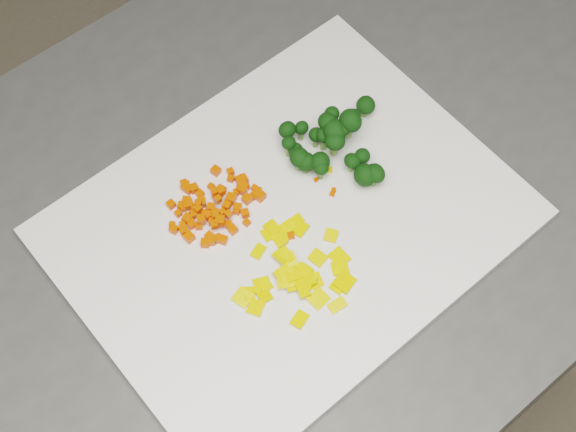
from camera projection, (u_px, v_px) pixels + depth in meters
counter_block at (293, 319)px, 1.32m from camera, size 1.01×0.72×0.90m
cutting_board at (288, 223)px, 0.89m from camera, size 0.49×0.39×0.01m
carrot_pile at (217, 205)px, 0.87m from camera, size 0.11×0.11×0.03m
pepper_pile at (293, 271)px, 0.84m from camera, size 0.12×0.12×0.02m
broccoli_pile at (342, 130)px, 0.90m from camera, size 0.13×0.13×0.06m
carrot_cube_0 at (255, 188)px, 0.90m from camera, size 0.01×0.01×0.01m
carrot_cube_1 at (216, 213)px, 0.87m from camera, size 0.01×0.01×0.01m
carrot_cube_2 at (222, 212)px, 0.87m from camera, size 0.01×0.01×0.01m
carrot_cube_3 at (221, 190)px, 0.89m from camera, size 0.01×0.01×0.01m
carrot_cube_4 at (228, 225)px, 0.87m from camera, size 0.01×0.01×0.01m
carrot_cube_5 at (192, 224)px, 0.87m from camera, size 0.01×0.01×0.01m
carrot_cube_6 at (196, 209)px, 0.88m from camera, size 0.01×0.01×0.01m
carrot_cube_7 at (216, 220)px, 0.88m from camera, size 0.01×0.01×0.01m
carrot_cube_8 at (228, 214)px, 0.87m from camera, size 0.01×0.01×0.01m
carrot_cube_9 at (208, 214)px, 0.88m from camera, size 0.01×0.01×0.01m
carrot_cube_10 at (205, 243)px, 0.86m from camera, size 0.01×0.01×0.01m
carrot_cube_11 at (231, 179)px, 0.90m from camera, size 0.01×0.01×0.01m
carrot_cube_12 at (214, 192)px, 0.89m from camera, size 0.01×0.01×0.01m
carrot_cube_13 at (233, 230)px, 0.87m from camera, size 0.01×0.01×0.01m
carrot_cube_14 at (178, 214)px, 0.88m from camera, size 0.01×0.01×0.01m
carrot_cube_15 at (172, 225)px, 0.87m from camera, size 0.01×0.01×0.01m
carrot_cube_16 at (211, 207)px, 0.88m from camera, size 0.01×0.01×0.01m
carrot_cube_17 at (216, 171)px, 0.90m from camera, size 0.01×0.01×0.01m
carrot_cube_18 at (240, 180)px, 0.90m from camera, size 0.01×0.01×0.01m
carrot_cube_19 at (243, 180)px, 0.90m from camera, size 0.01×0.01×0.01m
carrot_cube_20 at (229, 201)px, 0.89m from camera, size 0.01×0.01×0.01m
carrot_cube_21 at (201, 219)px, 0.87m from camera, size 0.01×0.01×0.01m
carrot_cube_22 at (198, 209)px, 0.88m from camera, size 0.01×0.01×0.01m
carrot_cube_23 at (230, 172)px, 0.91m from camera, size 0.01×0.01×0.01m
carrot_cube_24 at (247, 223)px, 0.88m from camera, size 0.01×0.01×0.01m
carrot_cube_25 at (182, 225)px, 0.87m from camera, size 0.01×0.01×0.01m
carrot_cube_26 at (236, 192)px, 0.89m from camera, size 0.01×0.01×0.01m
carrot_cube_27 at (217, 199)px, 0.89m from camera, size 0.01×0.01×0.01m
carrot_cube_28 at (171, 205)px, 0.89m from camera, size 0.01×0.01×0.01m
carrot_cube_29 at (186, 187)px, 0.90m from camera, size 0.01×0.01×0.01m
carrot_cube_30 at (195, 214)px, 0.88m from camera, size 0.01×0.01×0.01m
carrot_cube_31 at (211, 187)px, 0.90m from camera, size 0.01×0.01×0.01m
carrot_cube_32 at (220, 221)px, 0.86m from camera, size 0.01×0.01×0.01m
carrot_cube_33 at (221, 191)px, 0.88m from camera, size 0.01×0.01×0.01m
carrot_cube_34 at (186, 201)px, 0.89m from camera, size 0.01×0.01×0.01m
carrot_cube_35 at (243, 187)px, 0.89m from camera, size 0.01×0.01×0.01m
carrot_cube_36 at (174, 229)px, 0.87m from camera, size 0.01×0.01×0.01m
carrot_cube_37 at (223, 240)px, 0.86m from camera, size 0.01×0.01×0.01m
carrot_cube_38 at (184, 231)px, 0.87m from camera, size 0.01×0.01×0.01m
carrot_cube_39 at (186, 185)px, 0.90m from camera, size 0.01×0.01×0.01m
carrot_cube_40 at (216, 215)px, 0.88m from camera, size 0.01×0.01×0.01m
carrot_cube_41 at (231, 199)px, 0.89m from camera, size 0.01×0.01×0.01m
carrot_cube_42 at (214, 214)px, 0.88m from camera, size 0.01×0.01×0.01m
carrot_cube_43 at (214, 225)px, 0.86m from camera, size 0.01×0.01×0.01m
carrot_cube_44 at (202, 203)px, 0.89m from camera, size 0.01×0.01×0.01m
carrot_cube_45 at (256, 195)px, 0.89m from camera, size 0.01×0.01×0.01m
carrot_cube_46 at (200, 194)px, 0.89m from camera, size 0.01×0.01×0.01m
carrot_cube_47 at (218, 238)px, 0.87m from camera, size 0.01×0.01×0.01m
carrot_cube_48 at (210, 236)px, 0.87m from camera, size 0.01×0.01×0.01m
carrot_cube_49 at (260, 196)px, 0.89m from camera, size 0.01×0.01×0.01m
carrot_cube_50 at (182, 206)px, 0.88m from camera, size 0.01×0.01×0.01m
carrot_cube_51 at (218, 199)px, 0.88m from camera, size 0.01×0.01×0.01m
carrot_cube_52 at (245, 213)px, 0.88m from camera, size 0.01×0.01×0.01m
carrot_cube_53 at (194, 188)px, 0.89m from camera, size 0.01×0.01×0.01m
carrot_cube_54 at (236, 211)px, 0.88m from camera, size 0.01×0.01×0.01m
carrot_cube_55 at (238, 208)px, 0.88m from camera, size 0.01×0.01×0.01m
carrot_cube_56 at (189, 237)px, 0.87m from camera, size 0.01×0.01×0.01m
carrot_cube_57 at (201, 198)px, 0.89m from camera, size 0.01×0.01×0.01m
carrot_cube_58 at (188, 204)px, 0.88m from camera, size 0.01×0.01×0.01m
carrot_cube_59 at (230, 226)px, 0.87m from camera, size 0.01×0.01×0.01m
carrot_cube_60 at (188, 190)px, 0.89m from camera, size 0.01×0.01×0.01m
carrot_cube_61 at (212, 222)px, 0.88m from camera, size 0.01×0.01×0.01m
carrot_cube_62 at (184, 184)px, 0.90m from camera, size 0.01×0.01×0.01m
carrot_cube_63 at (199, 226)px, 0.87m from camera, size 0.01×0.01×0.01m
carrot_cube_64 at (216, 215)px, 0.87m from camera, size 0.01×0.01×0.01m
carrot_cube_65 at (198, 204)px, 0.88m from camera, size 0.01×0.01×0.01m
carrot_cube_66 at (227, 206)px, 0.87m from camera, size 0.01×0.01×0.01m
carrot_cube_67 at (210, 241)px, 0.86m from camera, size 0.01×0.01×0.01m
carrot_cube_68 at (247, 199)px, 0.89m from camera, size 0.01×0.01×0.01m
carrot_cube_69 at (240, 190)px, 0.89m from camera, size 0.01×0.01×0.01m
carrot_cube_70 at (188, 219)px, 0.88m from camera, size 0.01×0.01×0.01m
carrot_cube_71 at (259, 191)px, 0.89m from camera, size 0.01×0.01×0.01m
carrot_cube_72 at (227, 206)px, 0.88m from camera, size 0.01×0.01×0.01m
carrot_cube_73 at (184, 208)px, 0.88m from camera, size 0.01×0.01×0.01m
carrot_cube_74 at (243, 189)px, 0.89m from camera, size 0.01×0.01×0.01m
carrot_cube_75 at (253, 196)px, 0.89m from camera, size 0.01×0.01×0.01m
pepper_chunk_0 at (272, 228)px, 0.87m from camera, size 0.01×0.02×0.01m
pepper_chunk_1 at (284, 274)px, 0.84m from camera, size 0.02×0.02×0.01m
pepper_chunk_2 at (294, 222)px, 0.88m from camera, size 0.02×0.01×0.01m
pepper_chunk_3 at (285, 256)px, 0.85m from camera, size 0.02×0.02×0.01m
pepper_chunk_4 at (303, 275)px, 0.85m from camera, size 0.02×0.02×0.01m
pepper_chunk_5 at (306, 279)px, 0.84m from camera, size 0.02×0.02×0.01m
pepper_chunk_6 at (318, 299)px, 0.84m from camera, size 0.02×0.02×0.01m
pepper_chunk_7 at (344, 282)px, 0.84m from camera, size 0.03×0.02×0.01m
pepper_chunk_8 at (258, 251)px, 0.86m from camera, size 0.02×0.02×0.01m
pepper_chunk_9 at (269, 234)px, 0.87m from camera, size 0.02×0.02×0.00m
pepper_chunk_10 at (295, 286)px, 0.84m from camera, size 0.02×0.02×0.00m
pepper_chunk_11 at (338, 286)px, 0.84m from camera, size 0.02×0.02×0.00m
pepper_chunk_12 at (262, 284)px, 0.84m from camera, size 0.02×0.02×0.01m
pepper_chunk_13 at (331, 236)px, 0.87m from camera, size 0.02×0.02×0.01m
pepper_chunk_14 at (339, 257)px, 0.86m from camera, size 0.02×0.02×0.01m
pepper_chunk_15 at (249, 294)px, 0.84m from camera, size 0.02×0.02×0.01m
pepper_chunk_16 at (340, 268)px, 0.85m from camera, size 0.02×0.02×0.01m
pepper_chunk_17 at (287, 227)px, 0.87m from camera, size 0.02×0.01×0.01m
pepper_chunk_18 at (293, 275)px, 0.84m from camera, size 0.02×0.02×0.01m
pepper_chunk_19 at (291, 261)px, 0.85m from camera, size 0.02×0.02×0.01m
pepper_chunk_20 at (337, 305)px, 0.83m from camera, size 0.02×0.01×0.01m
pepper_chunk_21 at (300, 320)px, 0.82m from camera, size 0.02×0.02×0.01m
pepper_chunk_22 at (298, 228)px, 0.87m from camera, size 0.02×0.02×0.01m
pepper_chunk_23 at (314, 281)px, 0.84m from camera, size 0.02×0.02×0.01m
pepper_chunk_24 at (304, 270)px, 0.84m from camera, size 0.02×0.02×0.00m
pepper_chunk_25 at (280, 240)px, 0.87m from camera, size 0.01×0.02×0.01m
pepper_chunk_26 at (302, 289)px, 0.83m from camera, size 0.02×0.02×0.01m
pepper_chunk_27 at (281, 257)px, 0.85m from camera, size 0.01×0.02×0.01m
pepper_chunk_28 at (265, 285)px, 0.84m from camera, size 0.01×0.02×0.01m
pepper_chunk_29 at (264, 296)px, 0.84m from camera, size 0.02×0.02×0.01m
pepper_chunk_30 at (318, 258)px, 0.86m from camera, size 0.02×0.02×0.01m
pepper_chunk_31 at (286, 279)px, 0.84m from camera, size 0.03×0.03×0.01m
pepper_chunk_32 at (256, 308)px, 0.83m from camera, size 0.02×0.02×0.01m
pepper_chunk_33 at (243, 297)px, 0.84m from camera, size 0.02×0.02×0.01m
pepper_chunk_34 at (283, 236)px, 0.87m from camera, size 0.02×0.02×0.00m
pepper_chunk_35 at (300, 270)px, 0.85m from camera, size 0.02×0.02×0.00m
pepper_chunk_36 at (307, 281)px, 0.84m from camera, size 0.02×0.02×0.01m
broccoli_floret_0 at (361, 159)px, 0.90m from camera, size 0.02×0.02×0.03m
broccoli_floret_1 at (351, 164)px, 0.90m from camera, size 0.02×0.02×0.03m
broccoli_floret_2 at (349, 125)px, 0.90m from camera, size 0.04×0.04×0.04m
broccoli_floret_3 at (324, 140)px, 0.91m from camera, size 0.03×0.03×0.04m
broccoli_floret_4 at (365, 108)px, 0.93m from camera, size 0.03×0.03×0.03m
broccoli_floret_5 at (288, 147)px, 0.91m from camera, size 0.02×0.02×0.03m
broccoli_floret_6 at (287, 135)px, 0.91m from camera, size 0.03×0.03×0.04m
broccoli_floret_7 at (342, 132)px, 0.90m from camera, size 0.03×0.03×0.03m
broccoli_floret_8 at (331, 118)px, 0.91m from camera, size 0.02×0.02×0.03m
broccoli_floret_9 at (344, 130)px, 0.92m from camera, size 0.03×0.03×0.03m
broccoli_floret_10 at (334, 145)px, 0.89m from camera, size 0.03×0.03×0.03m
broccoli_floret_11 at (295, 152)px, 0.91m from camera, size 0.02×0.02×0.02m
broccoli_floret_12 at (364, 177)px, 0.89m from camera, size 0.03×0.03×0.03m
broccoli_floret_13 at (320, 171)px, 0.89m from camera, size 0.02×0.02×0.03m
broccoli_floret_14 at (305, 164)px, 0.90m from camera, size 0.03×0.03×0.03m
broccoli_floret_15 at (327, 127)px, 0.90m from camera, size 0.03×0.03×0.04m
broccoli_floret_16 at (319, 165)px, 0.90m from camera, size 0.03×0.03×0.03m
broccoli_floret_17 at (301, 132)px, 0.92m from camera, size 0.02×0.02×0.03m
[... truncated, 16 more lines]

